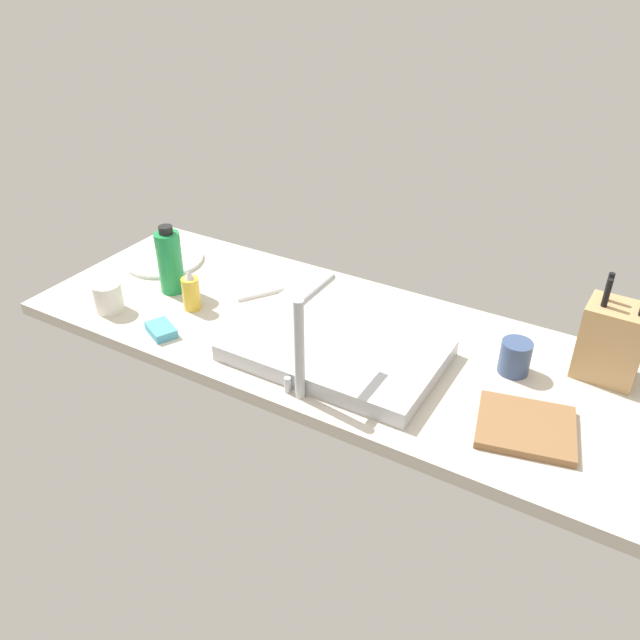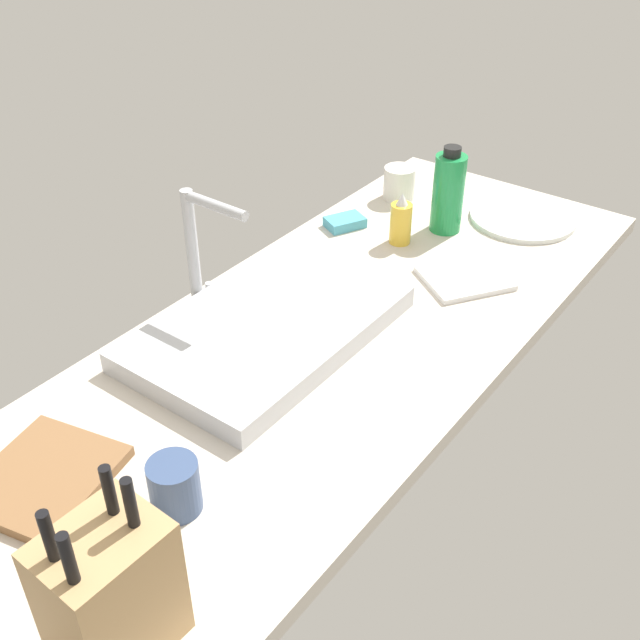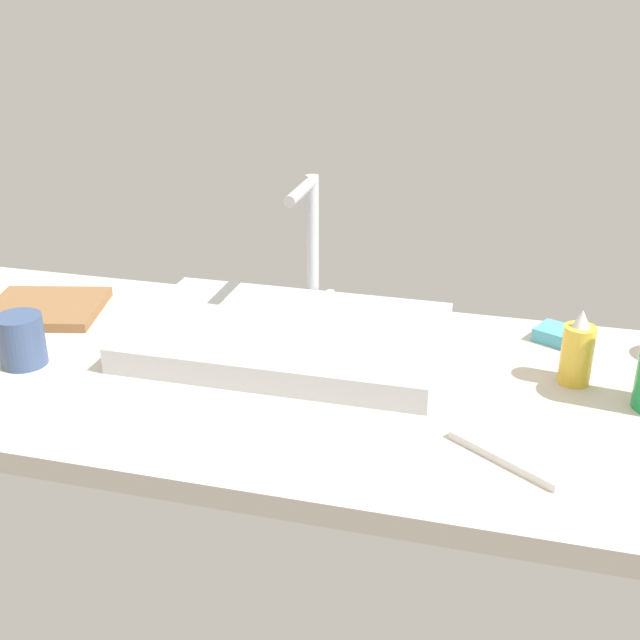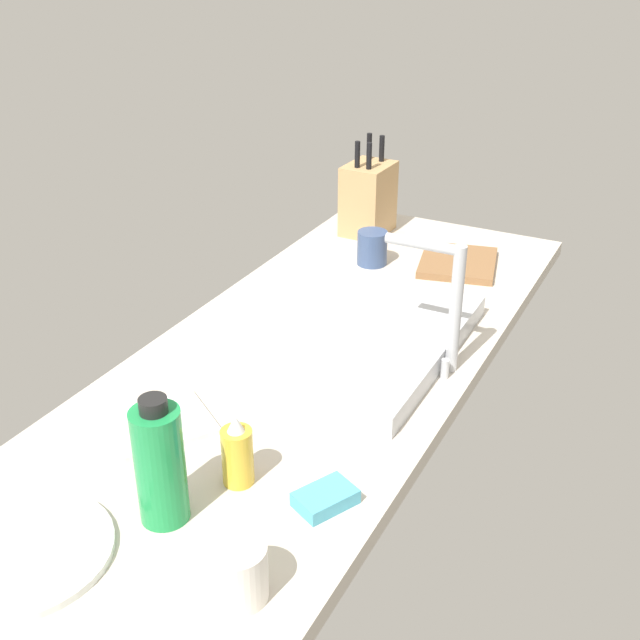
# 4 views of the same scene
# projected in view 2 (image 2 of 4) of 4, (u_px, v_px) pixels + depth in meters

# --- Properties ---
(countertop_slab) EXTENTS (1.69, 0.64, 0.04)m
(countertop_slab) POSITION_uv_depth(u_px,v_px,m) (328.00, 342.00, 1.49)
(countertop_slab) COLOR beige
(countertop_slab) RESTS_ON ground
(sink_basin) EXTENTS (0.53, 0.34, 0.04)m
(sink_basin) POSITION_uv_depth(u_px,v_px,m) (267.00, 328.00, 1.46)
(sink_basin) COLOR #B7BABF
(sink_basin) RESTS_ON countertop_slab
(faucet) EXTENTS (0.06, 0.16, 0.26)m
(faucet) POSITION_uv_depth(u_px,v_px,m) (199.00, 242.00, 1.46)
(faucet) COLOR #B7BABF
(faucet) RESTS_ON countertop_slab
(knife_block) EXTENTS (0.15, 0.12, 0.26)m
(knife_block) POSITION_uv_depth(u_px,v_px,m) (110.00, 592.00, 0.90)
(knife_block) COLOR tan
(knife_block) RESTS_ON countertop_slab
(cutting_board) EXTENTS (0.24, 0.23, 0.02)m
(cutting_board) POSITION_uv_depth(u_px,v_px,m) (44.00, 478.00, 1.16)
(cutting_board) COLOR brown
(cutting_board) RESTS_ON countertop_slab
(soap_bottle) EXTENTS (0.05, 0.05, 0.12)m
(soap_bottle) POSITION_uv_depth(u_px,v_px,m) (401.00, 222.00, 1.76)
(soap_bottle) COLOR gold
(soap_bottle) RESTS_ON countertop_slab
(water_bottle) EXTENTS (0.07, 0.07, 0.21)m
(water_bottle) POSITION_uv_depth(u_px,v_px,m) (448.00, 192.00, 1.78)
(water_bottle) COLOR #1E8E47
(water_bottle) RESTS_ON countertop_slab
(dinner_plate) EXTENTS (0.26, 0.26, 0.01)m
(dinner_plate) POSITION_uv_depth(u_px,v_px,m) (523.00, 218.00, 1.87)
(dinner_plate) COLOR silver
(dinner_plate) RESTS_ON countertop_slab
(dish_towel) EXTENTS (0.22, 0.22, 0.01)m
(dish_towel) POSITION_uv_depth(u_px,v_px,m) (465.00, 278.00, 1.64)
(dish_towel) COLOR white
(dish_towel) RESTS_ON countertop_slab
(coffee_mug) EXTENTS (0.08, 0.08, 0.08)m
(coffee_mug) POSITION_uv_depth(u_px,v_px,m) (399.00, 183.00, 1.95)
(coffee_mug) COLOR silver
(coffee_mug) RESTS_ON countertop_slab
(ceramic_cup) EXTENTS (0.08, 0.08, 0.09)m
(ceramic_cup) POSITION_uv_depth(u_px,v_px,m) (175.00, 487.00, 1.10)
(ceramic_cup) COLOR #384C75
(ceramic_cup) RESTS_ON countertop_slab
(dish_sponge) EXTENTS (0.11, 0.09, 0.02)m
(dish_sponge) POSITION_uv_depth(u_px,v_px,m) (345.00, 222.00, 1.84)
(dish_sponge) COLOR #4CA3BC
(dish_sponge) RESTS_ON countertop_slab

